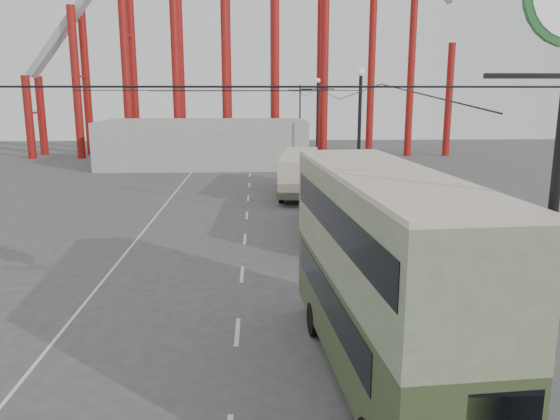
{
  "coord_description": "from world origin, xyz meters",
  "views": [
    {
      "loc": [
        -0.27,
        -13.35,
        8.0
      ],
      "look_at": [
        0.7,
        9.74,
        3.0
      ],
      "focal_mm": 35.0,
      "sensor_mm": 36.0,
      "label": 1
    }
  ],
  "objects_px": {
    "pedestrian": "(338,284)",
    "single_decker_green": "(332,206)",
    "single_decker_cream": "(300,172)",
    "double_decker_bus": "(382,267)"
  },
  "relations": [
    {
      "from": "single_decker_green",
      "to": "pedestrian",
      "type": "relative_size",
      "value": 5.58
    },
    {
      "from": "single_decker_green",
      "to": "pedestrian",
      "type": "bearing_deg",
      "value": -93.94
    },
    {
      "from": "double_decker_bus",
      "to": "pedestrian",
      "type": "xyz_separation_m",
      "value": [
        -0.36,
        5.35,
        -2.4
      ]
    },
    {
      "from": "double_decker_bus",
      "to": "single_decker_cream",
      "type": "distance_m",
      "value": 28.69
    },
    {
      "from": "pedestrian",
      "to": "single_decker_green",
      "type": "bearing_deg",
      "value": -104.62
    },
    {
      "from": "double_decker_bus",
      "to": "single_decker_cream",
      "type": "bearing_deg",
      "value": 85.4
    },
    {
      "from": "single_decker_green",
      "to": "double_decker_bus",
      "type": "bearing_deg",
      "value": -90.59
    },
    {
      "from": "single_decker_cream",
      "to": "pedestrian",
      "type": "relative_size",
      "value": 5.74
    },
    {
      "from": "pedestrian",
      "to": "single_decker_cream",
      "type": "bearing_deg",
      "value": -99.1
    },
    {
      "from": "single_decker_green",
      "to": "pedestrian",
      "type": "height_order",
      "value": "single_decker_green"
    }
  ]
}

